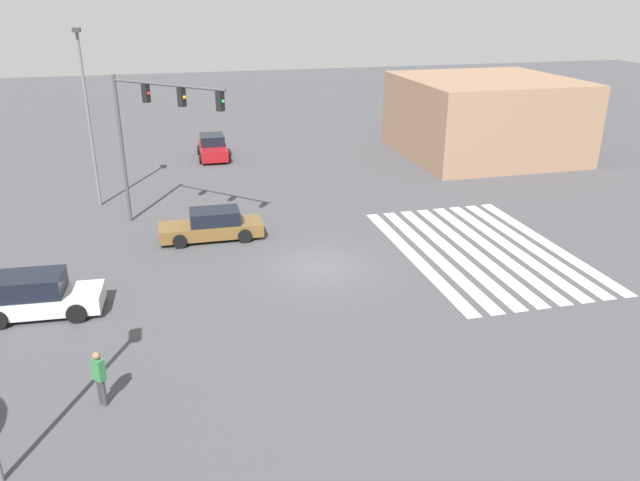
% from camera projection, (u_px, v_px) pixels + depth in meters
% --- Properties ---
extents(ground_plane, '(141.93, 141.93, 0.00)m').
position_uv_depth(ground_plane, '(320.00, 267.00, 26.74)').
color(ground_plane, '#47474C').
extents(crosswalk_markings, '(11.57, 7.25, 0.01)m').
position_uv_depth(crosswalk_markings, '(482.00, 249.00, 28.51)').
color(crosswalk_markings, silver).
rests_on(crosswalk_markings, ground_plane).
extents(traffic_signal_mast, '(4.87, 4.87, 7.34)m').
position_uv_depth(traffic_signal_mast, '(152.00, 120.00, 29.02)').
color(traffic_signal_mast, '#47474C').
rests_on(traffic_signal_mast, ground_plane).
extents(car_0, '(1.99, 4.86, 1.44)m').
position_uv_depth(car_0, '(212.00, 226.00, 29.51)').
color(car_0, brown).
rests_on(car_0, ground_plane).
extents(car_1, '(2.24, 4.35, 1.58)m').
position_uv_depth(car_1, '(38.00, 296.00, 22.55)').
color(car_1, silver).
rests_on(car_1, ground_plane).
extents(car_2, '(4.26, 2.15, 1.60)m').
position_uv_depth(car_2, '(213.00, 148.00, 43.86)').
color(car_2, maroon).
rests_on(car_2, ground_plane).
extents(corner_building, '(11.13, 11.13, 5.42)m').
position_uv_depth(corner_building, '(484.00, 117.00, 44.04)').
color(corner_building, '#937056').
rests_on(corner_building, ground_plane).
extents(pedestrian, '(0.41, 0.41, 1.73)m').
position_uv_depth(pedestrian, '(99.00, 375.00, 17.47)').
color(pedestrian, '#38383D').
rests_on(pedestrian, ground_plane).
extents(street_light_pole_a, '(0.80, 0.36, 9.29)m').
position_uv_depth(street_light_pole_a, '(87.00, 105.00, 32.39)').
color(street_light_pole_a, slate).
rests_on(street_light_pole_a, ground_plane).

